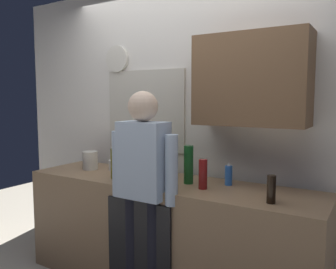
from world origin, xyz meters
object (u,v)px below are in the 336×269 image
object	(u,v)px
dish_soap	(229,175)
person_at_sink	(144,180)
coffee_maker	(137,163)
bottle_dark_sauce	(271,189)
bottle_olive_oil	(114,164)
bottle_amber_beer	(170,170)
bottle_green_wine	(189,165)
bottle_red_vinegar	(203,174)
mixing_bowl	(140,166)
cup_white_mug	(113,165)
bottle_clear_soda	(171,160)
storage_canister	(90,160)

from	to	relation	value
dish_soap	person_at_sink	xyz separation A→B (m)	(-0.49, -0.44, -0.01)
coffee_maker	bottle_dark_sauce	distance (m)	1.10
dish_soap	bottle_olive_oil	bearing A→B (deg)	-162.20
bottle_amber_beer	person_at_sink	size ratio (longest dim) A/B	0.14
bottle_green_wine	person_at_sink	xyz separation A→B (m)	(-0.20, -0.33, -0.08)
bottle_dark_sauce	bottle_red_vinegar	size ratio (longest dim) A/B	0.82
bottle_green_wine	person_at_sink	size ratio (longest dim) A/B	0.19
bottle_olive_oil	bottle_red_vinegar	bearing A→B (deg)	6.14
bottle_dark_sauce	mixing_bowl	distance (m)	1.35
cup_white_mug	dish_soap	xyz separation A→B (m)	(1.12, 0.04, 0.03)
coffee_maker	bottle_dark_sauce	size ratio (longest dim) A/B	1.83
bottle_clear_soda	person_at_sink	distance (m)	0.49
bottle_clear_soda	dish_soap	size ratio (longest dim) A/B	1.56
storage_canister	person_at_sink	size ratio (longest dim) A/B	0.11
cup_white_mug	bottle_olive_oil	bearing A→B (deg)	-47.55
dish_soap	storage_canister	xyz separation A→B (m)	(-1.33, -0.12, 0.01)
bottle_green_wine	bottle_olive_oil	distance (m)	0.63
bottle_olive_oil	bottle_amber_beer	world-z (taller)	bottle_olive_oil
bottle_red_vinegar	storage_canister	distance (m)	1.22
bottle_red_vinegar	bottle_amber_beer	world-z (taller)	bottle_amber_beer
dish_soap	storage_canister	size ratio (longest dim) A/B	1.06
bottle_green_wine	bottle_amber_beer	distance (m)	0.16
bottle_red_vinegar	storage_canister	bearing A→B (deg)	175.86
bottle_dark_sauce	bottle_amber_beer	world-z (taller)	bottle_amber_beer
mixing_bowl	person_at_sink	size ratio (longest dim) A/B	0.14
bottle_green_wine	mixing_bowl	xyz separation A→B (m)	(-0.61, 0.19, -0.11)
bottle_red_vinegar	cup_white_mug	bearing A→B (deg)	170.81
bottle_amber_beer	cup_white_mug	xyz separation A→B (m)	(-0.72, 0.18, -0.07)
coffee_maker	person_at_sink	size ratio (longest dim) A/B	0.21
bottle_olive_oil	cup_white_mug	world-z (taller)	bottle_olive_oil
cup_white_mug	person_at_sink	bearing A→B (deg)	-32.29
storage_canister	coffee_maker	bearing A→B (deg)	-11.00
bottle_clear_soda	storage_canister	size ratio (longest dim) A/B	1.65
bottle_olive_oil	storage_canister	size ratio (longest dim) A/B	1.47
bottle_olive_oil	bottle_red_vinegar	size ratio (longest dim) A/B	1.14
bottle_olive_oil	mixing_bowl	distance (m)	0.37
bottle_olive_oil	cup_white_mug	xyz separation A→B (m)	(-0.22, 0.24, -0.08)
coffee_maker	bottle_green_wine	distance (m)	0.42
coffee_maker	bottle_green_wine	xyz separation A→B (m)	(0.40, 0.13, 0.00)
bottle_amber_beer	cup_white_mug	bearing A→B (deg)	165.99
coffee_maker	person_at_sink	distance (m)	0.30
bottle_green_wine	bottle_dark_sauce	distance (m)	0.72
bottle_clear_soda	bottle_olive_oil	size ratio (longest dim) A/B	1.12
coffee_maker	storage_canister	xyz separation A→B (m)	(-0.64, 0.13, -0.06)
coffee_maker	bottle_clear_soda	world-z (taller)	coffee_maker
mixing_bowl	dish_soap	distance (m)	0.90
bottle_olive_oil	bottle_red_vinegar	world-z (taller)	bottle_olive_oil
bottle_olive_oil	dish_soap	world-z (taller)	bottle_olive_oil
bottle_red_vinegar	bottle_green_wine	bearing A→B (deg)	152.20
coffee_maker	mixing_bowl	distance (m)	0.39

